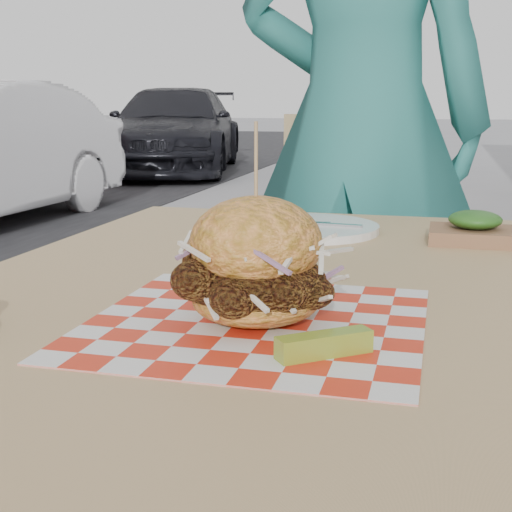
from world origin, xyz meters
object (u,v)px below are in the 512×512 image
object	(u,v)px
patio_table	(256,333)
sandwich	(256,268)
diner	(360,122)
patio_chair	(347,258)
car_dark	(175,130)

from	to	relation	value
patio_table	sandwich	bearing A→B (deg)	-75.42
diner	sandwich	bearing A→B (deg)	98.13
patio_chair	sandwich	xyz separation A→B (m)	(0.06, -1.25, 0.26)
patio_table	patio_chair	bearing A→B (deg)	90.40
sandwich	diner	bearing A→B (deg)	91.26
patio_table	patio_chair	xyz separation A→B (m)	(-0.01, 1.06, -0.12)
diner	car_dark	distance (m)	8.42
car_dark	patio_chair	xyz separation A→B (m)	(3.43, -7.62, -0.03)
patio_chair	sandwich	size ratio (longest dim) A/B	4.41
patio_chair	sandwich	distance (m)	1.28
patio_table	diner	bearing A→B (deg)	88.65
patio_table	patio_chair	world-z (taller)	patio_chair
diner	car_dark	world-z (taller)	diner
diner	patio_table	world-z (taller)	diner
car_dark	sandwich	size ratio (longest dim) A/B	18.76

